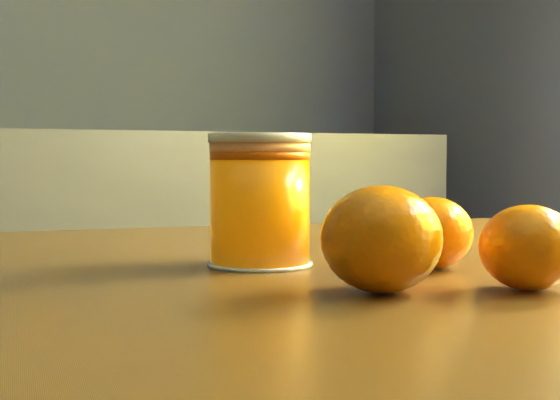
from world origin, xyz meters
name	(u,v)px	position (x,y,z in m)	size (l,w,h in m)	color
table	(400,396)	(0.87, 0.23, 0.67)	(1.09, 0.81, 0.77)	brown
juice_glass	(260,201)	(0.77, 0.27, 0.82)	(0.07, 0.07, 0.09)	orange
orange_front	(381,239)	(0.79, 0.13, 0.80)	(0.07, 0.07, 0.06)	orange
orange_back	(432,233)	(0.87, 0.20, 0.80)	(0.06, 0.06, 0.05)	orange
orange_extra	(529,247)	(0.87, 0.11, 0.80)	(0.06, 0.06, 0.05)	orange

